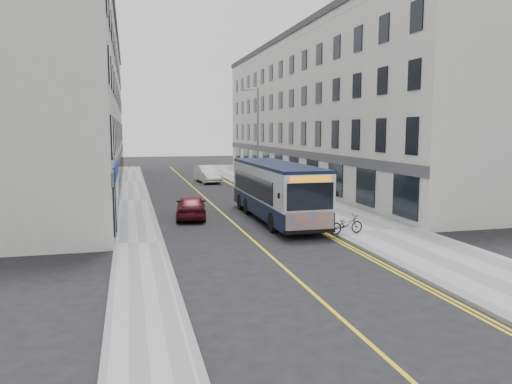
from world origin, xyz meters
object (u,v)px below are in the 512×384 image
streetlamp (257,137)px  pedestrian_near (302,185)px  city_bus (276,189)px  car_maroon (191,206)px  car_white (208,174)px  bicycle (346,224)px  pedestrian_far (298,177)px

streetlamp → pedestrian_near: size_ratio=4.59×
streetlamp → pedestrian_near: streetlamp is taller
city_bus → car_maroon: 4.82m
pedestrian_near → car_white: (-4.74, 12.81, -0.21)m
streetlamp → bicycle: size_ratio=4.77×
pedestrian_far → city_bus: bearing=-124.1°
car_white → car_maroon: (-3.83, -18.62, -0.10)m
car_white → car_maroon: size_ratio=1.18×
streetlamp → bicycle: bearing=-89.2°
city_bus → pedestrian_far: 13.60m
city_bus → bicycle: size_ratio=6.39×
city_bus → bicycle: city_bus is taller
pedestrian_far → car_white: size_ratio=0.39×
bicycle → car_maroon: (-6.40, 6.49, 0.13)m
city_bus → bicycle: bearing=-68.3°
bicycle → car_maroon: 9.12m
bicycle → city_bus: bearing=15.5°
car_maroon → city_bus: bearing=167.6°
streetlamp → car_white: 10.31m
city_bus → pedestrian_near: (4.12, 7.39, -0.71)m
pedestrian_far → car_maroon: size_ratio=0.46×
pedestrian_near → car_maroon: size_ratio=0.43×
bicycle → pedestrian_far: 17.69m
streetlamp → city_bus: streetlamp is taller
pedestrian_near → car_maroon: bearing=-167.0°
city_bus → car_maroon: (-4.44, 1.58, -1.01)m
bicycle → pedestrian_near: 12.50m
bicycle → car_white: bearing=-0.4°
car_maroon → car_white: bearing=-94.4°
car_maroon → pedestrian_near: bearing=-138.7°
streetlamp → city_bus: bearing=-99.1°
pedestrian_far → car_maroon: (-10.00, -10.81, -0.36)m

